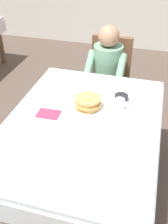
# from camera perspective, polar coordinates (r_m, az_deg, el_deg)

# --- Properties ---
(ground_plane) EXTENTS (14.00, 14.00, 0.00)m
(ground_plane) POSITION_cam_1_polar(r_m,az_deg,el_deg) (2.47, -0.32, -15.71)
(ground_plane) COLOR brown
(dining_table_main) EXTENTS (1.12, 1.52, 0.74)m
(dining_table_main) POSITION_cam_1_polar(r_m,az_deg,el_deg) (2.00, -0.37, -4.00)
(dining_table_main) COLOR silver
(dining_table_main) RESTS_ON ground
(chair_diner) EXTENTS (0.44, 0.45, 0.93)m
(chair_diner) POSITION_cam_1_polar(r_m,az_deg,el_deg) (3.03, 5.33, 8.03)
(chair_diner) COLOR brown
(chair_diner) RESTS_ON ground
(diner_person) EXTENTS (0.40, 0.43, 1.12)m
(diner_person) POSITION_cam_1_polar(r_m,az_deg,el_deg) (2.83, 4.86, 9.11)
(diner_person) COLOR gray
(diner_person) RESTS_ON ground
(plate_breakfast) EXTENTS (0.28, 0.28, 0.02)m
(plate_breakfast) POSITION_cam_1_polar(r_m,az_deg,el_deg) (2.06, 0.83, 0.77)
(plate_breakfast) COLOR white
(plate_breakfast) RESTS_ON dining_table_main
(breakfast_stack) EXTENTS (0.20, 0.21, 0.10)m
(breakfast_stack) POSITION_cam_1_polar(r_m,az_deg,el_deg) (2.03, 0.84, 2.04)
(breakfast_stack) COLOR tan
(breakfast_stack) RESTS_ON plate_breakfast
(cup_coffee) EXTENTS (0.11, 0.08, 0.08)m
(cup_coffee) POSITION_cam_1_polar(r_m,az_deg,el_deg) (2.07, 7.67, 1.72)
(cup_coffee) COLOR white
(cup_coffee) RESTS_ON dining_table_main
(bowl_butter) EXTENTS (0.11, 0.11, 0.04)m
(bowl_butter) POSITION_cam_1_polar(r_m,az_deg,el_deg) (2.19, 7.96, 3.07)
(bowl_butter) COLOR black
(bowl_butter) RESTS_ON dining_table_main
(fork_left_of_plate) EXTENTS (0.03, 0.18, 0.00)m
(fork_left_of_plate) POSITION_cam_1_polar(r_m,az_deg,el_deg) (2.10, -4.33, 1.14)
(fork_left_of_plate) COLOR silver
(fork_left_of_plate) RESTS_ON dining_table_main
(knife_right_of_plate) EXTENTS (0.03, 0.20, 0.00)m
(knife_right_of_plate) POSITION_cam_1_polar(r_m,az_deg,el_deg) (2.02, 5.90, -0.51)
(knife_right_of_plate) COLOR silver
(knife_right_of_plate) RESTS_ON dining_table_main
(spoon_near_edge) EXTENTS (0.15, 0.06, 0.00)m
(spoon_near_edge) POSITION_cam_1_polar(r_m,az_deg,el_deg) (1.85, -1.53, -4.21)
(spoon_near_edge) COLOR silver
(spoon_near_edge) RESTS_ON dining_table_main
(napkin_folded) EXTENTS (0.17, 0.13, 0.01)m
(napkin_folded) POSITION_cam_1_polar(r_m,az_deg,el_deg) (2.03, -7.61, -0.39)
(napkin_folded) COLOR #8C2D4C
(napkin_folded) RESTS_ON dining_table_main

